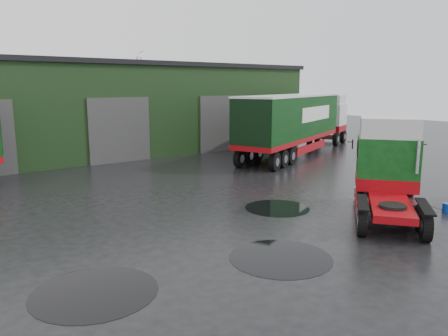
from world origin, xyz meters
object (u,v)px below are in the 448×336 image
at_px(hero_tractor, 391,171).
at_px(wash_bucket, 447,208).
at_px(lorry_right, 291,126).
at_px(warehouse, 84,108).
at_px(tree_back_b, 127,95).

height_order(hero_tractor, wash_bucket, hero_tractor).
bearing_deg(lorry_right, warehouse, -160.48).
bearing_deg(lorry_right, wash_bucket, -42.99).
bearing_deg(tree_back_b, hero_tractor, -99.46).
bearing_deg(hero_tractor, warehouse, 149.11).
xyz_separation_m(warehouse, hero_tractor, (2.50, -23.00, -1.37)).
distance_m(hero_tractor, tree_back_b, 33.51).
height_order(hero_tractor, lorry_right, lorry_right).
xyz_separation_m(lorry_right, wash_bucket, (-4.77, -12.82, -1.91)).
height_order(lorry_right, wash_bucket, lorry_right).
bearing_deg(warehouse, hero_tractor, -83.80).
bearing_deg(hero_tractor, wash_bucket, 35.79).
distance_m(hero_tractor, wash_bucket, 3.23).
bearing_deg(wash_bucket, tree_back_b, 85.22).
distance_m(lorry_right, tree_back_b, 21.16).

